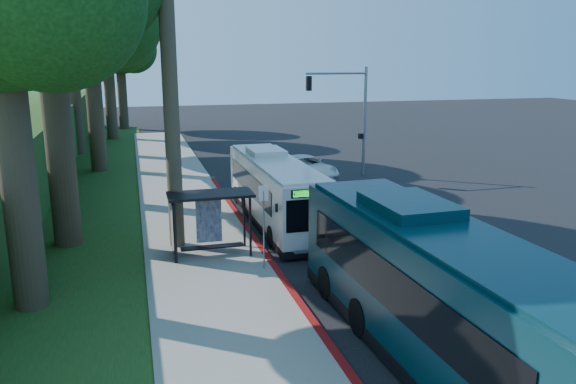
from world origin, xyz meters
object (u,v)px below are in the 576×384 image
object	(u,v)px
white_bus	(275,189)
teal_bus	(447,298)
bus_shelter	(204,212)
pickup	(305,167)

from	to	relation	value
white_bus	teal_bus	size ratio (longest dim) A/B	0.83
bus_shelter	pickup	xyz separation A→B (m)	(8.08, 12.92, -1.08)
bus_shelter	pickup	bearing A→B (deg)	58.00
white_bus	teal_bus	bearing A→B (deg)	-86.94
bus_shelter	teal_bus	size ratio (longest dim) A/B	0.25
teal_bus	pickup	size ratio (longest dim) A/B	2.49
white_bus	teal_bus	world-z (taller)	teal_bus
white_bus	pickup	world-z (taller)	white_bus
pickup	teal_bus	bearing A→B (deg)	-115.25
pickup	bus_shelter	bearing A→B (deg)	-138.61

